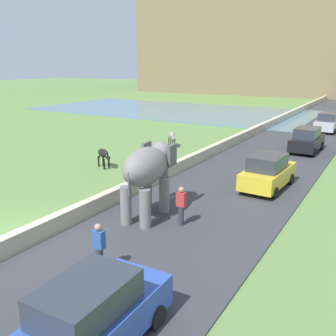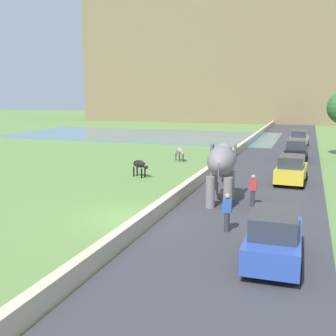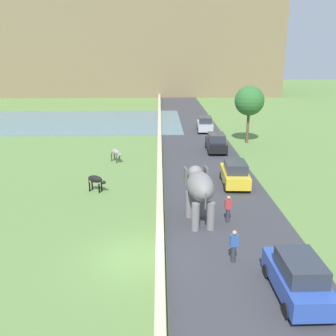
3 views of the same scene
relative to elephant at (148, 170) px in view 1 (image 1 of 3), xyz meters
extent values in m
plane|color=#608442|center=(-3.40, -3.84, -2.04)|extent=(220.00, 220.00, 0.00)
cube|color=#38383D|center=(1.60, 16.16, -2.01)|extent=(7.00, 120.00, 0.06)
cube|color=beige|center=(-2.20, 14.16, -1.68)|extent=(0.40, 110.00, 0.70)
cube|color=slate|center=(-17.40, 31.89, -2.00)|extent=(36.00, 18.00, 0.08)
cube|color=#7F6B4C|center=(-9.40, 72.34, 11.27)|extent=(64.00, 28.00, 26.61)
ellipsoid|color=slate|center=(0.02, -0.22, 0.20)|extent=(1.69, 2.84, 1.50)
cylinder|color=slate|center=(-0.49, 0.60, -1.24)|extent=(0.44, 0.44, 1.60)
cylinder|color=slate|center=(0.35, 0.69, -1.24)|extent=(0.44, 0.44, 1.60)
cylinder|color=slate|center=(-0.30, -1.14, -1.24)|extent=(0.44, 0.44, 1.60)
cylinder|color=slate|center=(0.54, -1.05, -1.24)|extent=(0.44, 0.44, 1.60)
ellipsoid|color=slate|center=(-0.13, 1.19, 0.39)|extent=(1.09, 1.00, 1.10)
cube|color=#575454|center=(-0.71, 0.99, 0.43)|extent=(0.20, 0.71, 0.90)
cube|color=#575454|center=(0.48, 1.12, 0.43)|extent=(0.20, 0.71, 0.90)
cylinder|color=slate|center=(-0.18, 1.66, -0.50)|extent=(0.28, 0.28, 1.50)
cone|color=silver|center=(-0.39, 1.56, -0.05)|extent=(0.18, 0.57, 0.17)
cone|color=silver|center=(0.04, 1.61, -0.05)|extent=(0.18, 0.57, 0.17)
cylinder|color=#575454|center=(0.17, -1.54, -0.15)|extent=(0.08, 0.08, 0.90)
cylinder|color=#33333D|center=(1.62, -0.16, -1.61)|extent=(0.22, 0.22, 0.85)
cube|color=#B73333|center=(1.62, -0.16, -0.91)|extent=(0.36, 0.22, 0.56)
sphere|color=tan|center=(1.62, -0.16, -0.52)|extent=(0.22, 0.22, 0.22)
cylinder|color=#33333D|center=(1.15, -4.42, -1.61)|extent=(0.22, 0.22, 0.85)
cube|color=#2D569E|center=(1.15, -4.42, -0.91)|extent=(0.36, 0.22, 0.56)
sphere|color=tan|center=(1.15, -4.42, -0.52)|extent=(0.22, 0.22, 0.22)
cube|color=black|center=(3.17, 15.61, -1.34)|extent=(1.78, 4.03, 0.80)
cube|color=#2D333D|center=(3.17, 15.41, -0.59)|extent=(1.49, 2.23, 0.70)
cylinder|color=black|center=(2.39, 16.92, -1.74)|extent=(0.19, 0.60, 0.60)
cylinder|color=black|center=(4.01, 16.89, -1.74)|extent=(0.19, 0.60, 0.60)
cylinder|color=black|center=(2.34, 14.32, -1.74)|extent=(0.19, 0.60, 0.60)
cylinder|color=black|center=(3.96, 14.29, -1.74)|extent=(0.19, 0.60, 0.60)
cube|color=gold|center=(3.17, 6.11, -1.34)|extent=(1.88, 4.07, 0.80)
cube|color=#2D333D|center=(3.17, 5.91, -0.59)|extent=(1.54, 2.26, 0.70)
cylinder|color=black|center=(2.43, 7.44, -1.74)|extent=(0.21, 0.61, 0.60)
cylinder|color=black|center=(4.04, 7.37, -1.74)|extent=(0.21, 0.61, 0.60)
cylinder|color=black|center=(2.31, 4.84, -1.74)|extent=(0.21, 0.61, 0.60)
cylinder|color=black|center=(3.92, 4.77, -1.74)|extent=(0.21, 0.61, 0.60)
cube|color=#B7B7BC|center=(3.17, 25.03, -1.34)|extent=(1.90, 4.08, 0.80)
cube|color=#2D333D|center=(3.16, 24.84, -0.59)|extent=(1.55, 2.27, 0.70)
cylinder|color=black|center=(2.43, 26.37, -1.74)|extent=(0.21, 0.61, 0.60)
cylinder|color=black|center=(2.30, 23.78, -1.74)|extent=(0.21, 0.61, 0.60)
cylinder|color=black|center=(3.92, 23.70, -1.74)|extent=(0.21, 0.61, 0.60)
cube|color=#2D4CA8|center=(3.17, -6.96, -1.34)|extent=(1.76, 4.02, 0.80)
cube|color=#2D333D|center=(3.18, -7.16, -0.59)|extent=(1.48, 2.22, 0.70)
cylinder|color=black|center=(2.35, -5.67, -1.74)|extent=(0.19, 0.60, 0.60)
cylinder|color=black|center=(3.96, -5.64, -1.74)|extent=(0.19, 0.60, 0.60)
ellipsoid|color=gray|center=(-6.04, 12.36, -1.14)|extent=(1.05, 1.12, 0.50)
cylinder|color=#373533|center=(-5.67, 12.18, -1.71)|extent=(0.10, 0.10, 0.65)
cylinder|color=#373533|center=(-5.90, 11.97, -1.71)|extent=(0.10, 0.10, 0.65)
cylinder|color=#373533|center=(-6.18, 12.76, -1.71)|extent=(0.10, 0.10, 0.65)
cylinder|color=#373533|center=(-6.41, 12.55, -1.71)|extent=(0.10, 0.10, 0.65)
ellipsoid|color=gray|center=(-5.62, 11.89, -1.29)|extent=(0.44, 0.46, 0.26)
cone|color=beige|center=(-5.56, 11.95, -1.12)|extent=(0.04, 0.04, 0.12)
cone|color=beige|center=(-5.69, 11.83, -1.12)|extent=(0.04, 0.04, 0.12)
cylinder|color=#373533|center=(-6.39, 12.77, -1.34)|extent=(0.04, 0.04, 0.45)
ellipsoid|color=black|center=(-6.61, 5.06, -1.14)|extent=(1.18, 0.86, 0.50)
cylinder|color=black|center=(-6.20, 5.04, -1.71)|extent=(0.10, 0.10, 0.65)
cylinder|color=black|center=(-6.33, 4.76, -1.71)|extent=(0.10, 0.10, 0.65)
cylinder|color=black|center=(-6.90, 5.36, -1.71)|extent=(0.10, 0.10, 0.65)
cylinder|color=black|center=(-7.03, 5.08, -1.71)|extent=(0.10, 0.10, 0.65)
ellipsoid|color=black|center=(-6.04, 4.80, -1.29)|extent=(0.46, 0.38, 0.26)
cone|color=beige|center=(-6.00, 4.88, -1.12)|extent=(0.04, 0.04, 0.12)
cone|color=beige|center=(-6.08, 4.72, -1.12)|extent=(0.04, 0.04, 0.12)
cylinder|color=black|center=(-7.10, 5.28, -1.34)|extent=(0.04, 0.04, 0.45)
camera|label=1|loc=(8.18, -12.26, 4.17)|focal=40.75mm
camera|label=2|loc=(4.04, -20.29, 3.46)|focal=44.26mm
camera|label=3|loc=(-2.17, -19.98, 7.35)|focal=41.26mm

